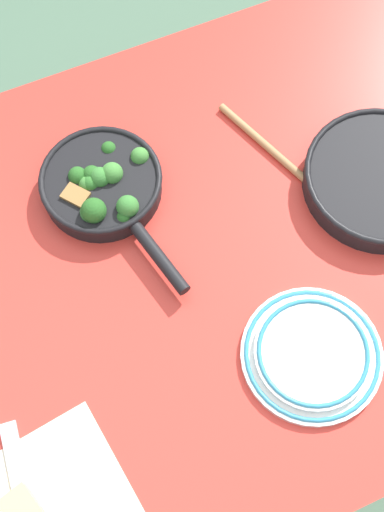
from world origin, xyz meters
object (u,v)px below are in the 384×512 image
(skillet_broccoli, at_px, (103,186))
(dinner_plate_stack, at_px, (312,354))
(skillet_eggs, at_px, (383,180))
(wooden_spoon, at_px, (297,172))

(skillet_broccoli, xyz_separation_m, dinner_plate_stack, (0.21, -0.44, -0.02))
(skillet_eggs, distance_m, dinner_plate_stack, 0.37)
(wooden_spoon, relative_size, dinner_plate_stack, 1.32)
(wooden_spoon, distance_m, dinner_plate_stack, 0.36)
(skillet_broccoli, bearing_deg, wooden_spoon, 60.89)
(dinner_plate_stack, bearing_deg, wooden_spoon, 66.97)
(skillet_broccoli, relative_size, skillet_eggs, 1.05)
(skillet_broccoli, xyz_separation_m, wooden_spoon, (0.36, -0.11, -0.02))
(skillet_broccoli, xyz_separation_m, skillet_eggs, (0.49, -0.20, -0.00))
(skillet_broccoli, distance_m, skillet_eggs, 0.53)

